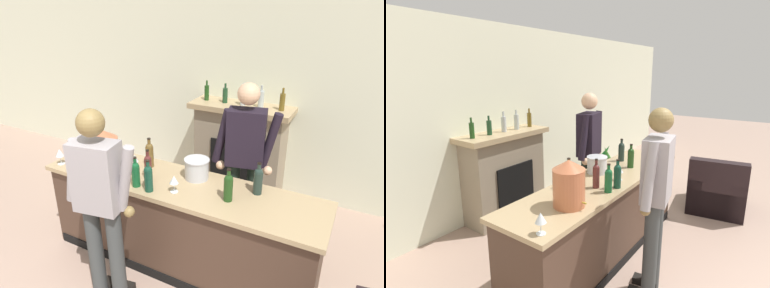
{
  "view_description": "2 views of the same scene",
  "coord_description": "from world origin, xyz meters",
  "views": [
    {
      "loc": [
        1.64,
        -0.47,
        2.5
      ],
      "look_at": [
        0.14,
        2.35,
        1.16
      ],
      "focal_mm": 32.0,
      "sensor_mm": 36.0,
      "label": 1
    },
    {
      "loc": [
        -2.51,
        0.35,
        2.09
      ],
      "look_at": [
        0.13,
        2.25,
        1.3
      ],
      "focal_mm": 28.0,
      "sensor_mm": 36.0,
      "label": 2
    }
  ],
  "objects": [
    {
      "name": "person_customer",
      "position": [
        -0.09,
        1.24,
        1.0
      ],
      "size": [
        0.65,
        0.35,
        1.8
      ],
      "color": "#3C4141",
      "rests_on": "ground_plane"
    },
    {
      "name": "armchair_black",
      "position": [
        2.21,
        1.13,
        0.27
      ],
      "size": [
        1.01,
        0.91,
        0.86
      ],
      "color": "black",
      "rests_on": "ground_plane"
    },
    {
      "name": "person_bartender",
      "position": [
        0.67,
        2.45,
        1.02
      ],
      "size": [
        0.65,
        0.36,
        1.83
      ],
      "color": "#1E2B22",
      "rests_on": "ground_plane"
    },
    {
      "name": "wine_bottle_cabernet_heavy",
      "position": [
        0.92,
        2.11,
        1.07
      ],
      "size": [
        0.08,
        0.08,
        0.3
      ],
      "color": "#1F302A",
      "rests_on": "bar_counter"
    },
    {
      "name": "wine_bottle_merlot_tall",
      "position": [
        -0.22,
        2.11,
        1.07
      ],
      "size": [
        0.08,
        0.08,
        0.31
      ],
      "color": "brown",
      "rests_on": "bar_counter"
    },
    {
      "name": "wine_glass_back_row",
      "position": [
        -1.07,
        1.72,
        1.06
      ],
      "size": [
        0.09,
        0.09,
        0.17
      ],
      "color": "silver",
      "rests_on": "bar_counter"
    },
    {
      "name": "wine_bottle_port_short",
      "position": [
        -0.1,
        1.72,
        1.06
      ],
      "size": [
        0.08,
        0.08,
        0.29
      ],
      "color": "#14572C",
      "rests_on": "bar_counter"
    },
    {
      "name": "bar_counter",
      "position": [
        0.19,
        1.95,
        0.47
      ],
      "size": [
        2.75,
        0.69,
        0.93
      ],
      "color": "#483226",
      "rests_on": "ground_plane"
    },
    {
      "name": "wine_glass_near_bucket",
      "position": [
        -0.32,
        1.99,
        1.04
      ],
      "size": [
        0.08,
        0.08,
        0.16
      ],
      "color": "silver",
      "rests_on": "bar_counter"
    },
    {
      "name": "wall_back_panel",
      "position": [
        0.0,
        3.86,
        1.38
      ],
      "size": [
        12.0,
        0.07,
        2.75
      ],
      "color": "silver",
      "rests_on": "ground_plane"
    },
    {
      "name": "wine_bottle_chardonnay_pale",
      "position": [
        -0.08,
        1.87,
        1.07
      ],
      "size": [
        0.07,
        0.07,
        0.31
      ],
      "color": "#562523",
      "rests_on": "bar_counter"
    },
    {
      "name": "wine_bottle_rose_blush",
      "position": [
        0.05,
        1.7,
        1.07
      ],
      "size": [
        0.08,
        0.08,
        0.3
      ],
      "color": "#14412F",
      "rests_on": "bar_counter"
    },
    {
      "name": "fireplace_stone",
      "position": [
        0.2,
        3.6,
        0.65
      ],
      "size": [
        1.33,
        0.52,
        1.55
      ],
      "color": "gray",
      "rests_on": "ground_plane"
    },
    {
      "name": "wine_bottle_burgundy_dark",
      "position": [
        0.73,
        1.88,
        1.07
      ],
      "size": [
        0.08,
        0.08,
        0.3
      ],
      "color": "#1C3F16",
      "rests_on": "bar_counter"
    },
    {
      "name": "copper_dispenser",
      "position": [
        -0.57,
        1.84,
        1.15
      ],
      "size": [
        0.29,
        0.33,
        0.42
      ],
      "color": "#BA6641",
      "rests_on": "bar_counter"
    },
    {
      "name": "ice_bucket_steel",
      "position": [
        0.32,
        2.11,
        1.03
      ],
      "size": [
        0.24,
        0.24,
        0.2
      ],
      "color": "silver",
      "rests_on": "bar_counter"
    },
    {
      "name": "wine_glass_front_left",
      "position": [
        0.26,
        1.79,
        1.05
      ],
      "size": [
        0.08,
        0.08,
        0.16
      ],
      "color": "silver",
      "rests_on": "bar_counter"
    },
    {
      "name": "potted_plant_corner",
      "position": [
        2.46,
        3.34,
        0.3
      ],
      "size": [
        0.4,
        0.37,
        0.69
      ],
      "color": "#4D4341",
      "rests_on": "ground_plane"
    }
  ]
}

